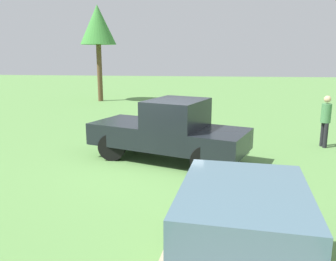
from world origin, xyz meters
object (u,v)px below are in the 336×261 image
pickup_truck (172,129)px  tree_back_right (98,26)px  sedan_near (242,254)px  person_visitor (326,118)px

pickup_truck → tree_back_right: (6.11, -12.72, 3.89)m
pickup_truck → tree_back_right: size_ratio=0.80×
sedan_near → person_visitor: bearing=162.5°
tree_back_right → sedan_near: bearing=112.2°
sedan_near → tree_back_right: (7.60, -18.65, 4.15)m
person_visitor → tree_back_right: bearing=-54.6°
tree_back_right → person_visitor: bearing=136.3°
person_visitor → tree_back_right: 15.82m
pickup_truck → sedan_near: pickup_truck is taller
person_visitor → pickup_truck: bearing=12.2°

